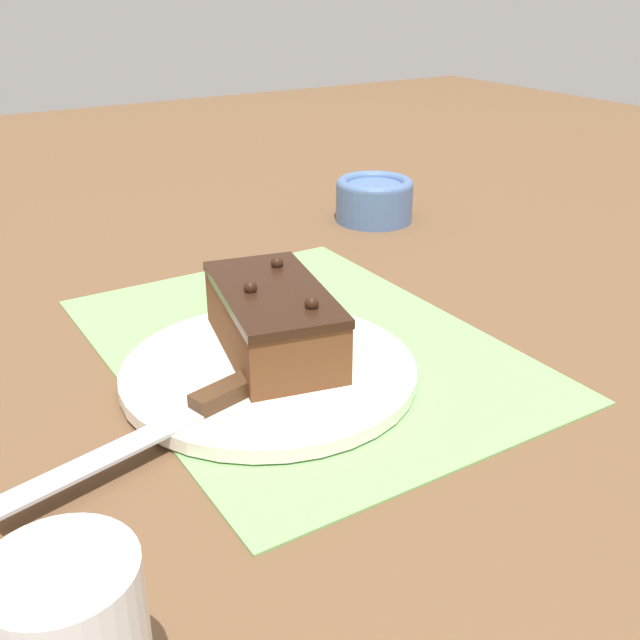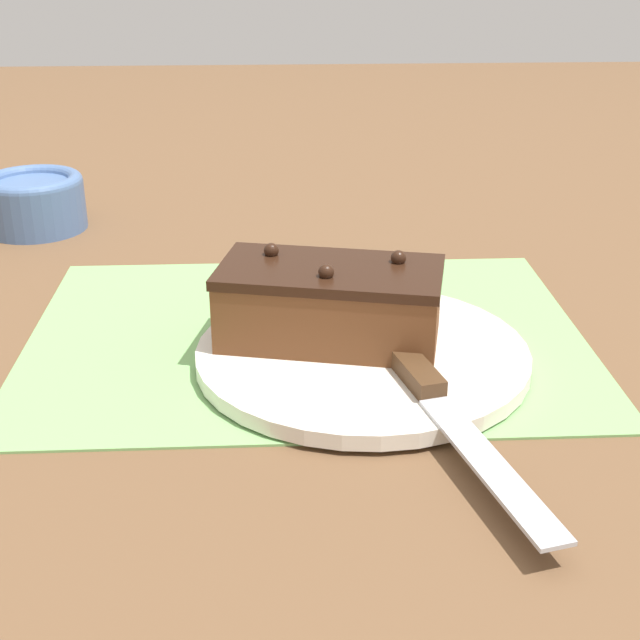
% 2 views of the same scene
% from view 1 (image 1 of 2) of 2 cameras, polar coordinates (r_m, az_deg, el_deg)
% --- Properties ---
extents(ground_plane, '(3.00, 3.00, 0.00)m').
position_cam_1_polar(ground_plane, '(0.72, -1.48, -2.10)').
color(ground_plane, brown).
extents(placemat_woven, '(0.46, 0.34, 0.00)m').
position_cam_1_polar(placemat_woven, '(0.72, -1.49, -1.95)').
color(placemat_woven, '#7AB266').
rests_on(placemat_woven, ground_plane).
extents(cake_plate, '(0.26, 0.26, 0.01)m').
position_cam_1_polar(cake_plate, '(0.66, -3.91, -3.91)').
color(cake_plate, white).
rests_on(cake_plate, placemat_woven).
extents(chocolate_cake, '(0.19, 0.12, 0.07)m').
position_cam_1_polar(chocolate_cake, '(0.67, -3.60, 0.07)').
color(chocolate_cake, brown).
rests_on(chocolate_cake, cake_plate).
extents(serving_knife, '(0.08, 0.24, 0.01)m').
position_cam_1_polar(serving_knife, '(0.59, -9.64, -6.80)').
color(serving_knife, '#472D19').
rests_on(serving_knife, cake_plate).
extents(small_bowl, '(0.11, 0.11, 0.06)m').
position_cam_1_polar(small_bowl, '(1.09, 4.16, 9.23)').
color(small_bowl, '#4C6B9E').
rests_on(small_bowl, ground_plane).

